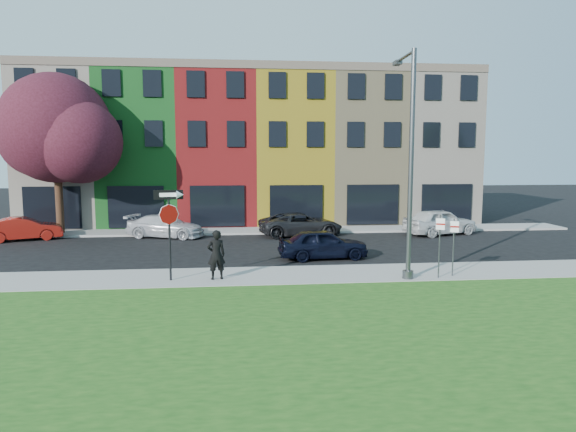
{
  "coord_description": "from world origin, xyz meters",
  "views": [
    {
      "loc": [
        -3.86,
        -16.29,
        4.72
      ],
      "look_at": [
        -1.78,
        4.0,
        2.27
      ],
      "focal_mm": 32.0,
      "sensor_mm": 36.0,
      "label": 1
    }
  ],
  "objects": [
    {
      "name": "parking_sign_a",
      "position": [
        3.69,
        1.9,
        1.58
      ],
      "size": [
        0.3,
        0.17,
        2.37
      ],
      "rotation": [
        0.0,
        0.0,
        -0.44
      ],
      "color": "#45474A",
      "rests_on": "sidewalk_near"
    },
    {
      "name": "tree_purple",
      "position": [
        -14.07,
        15.04,
        6.07
      ],
      "size": [
        7.58,
        6.63,
        9.28
      ],
      "color": "black",
      "rests_on": "sidewalk_far"
    },
    {
      "name": "street_lamp",
      "position": [
        2.52,
        2.1,
        4.33
      ],
      "size": [
        0.4,
        2.58,
        8.35
      ],
      "rotation": [
        0.0,
        0.0,
        -0.03
      ],
      "color": "#45474A",
      "rests_on": "sidewalk_near"
    },
    {
      "name": "parking_sign_b",
      "position": [
        4.36,
        2.17,
        1.49
      ],
      "size": [
        0.31,
        0.15,
        2.2
      ],
      "rotation": [
        0.0,
        0.0,
        -0.36
      ],
      "color": "#45474A",
      "rests_on": "sidewalk_near"
    },
    {
      "name": "stop_sign",
      "position": [
        -6.27,
        2.52,
        2.48
      ],
      "size": [
        1.05,
        0.18,
        3.33
      ],
      "rotation": [
        0.0,
        0.0,
        0.14
      ],
      "color": "black",
      "rests_on": "sidewalk_near"
    },
    {
      "name": "sidewalk_near",
      "position": [
        2.0,
        3.0,
        0.06
      ],
      "size": [
        40.0,
        3.0,
        0.12
      ],
      "primitive_type": "cube",
      "color": "gray",
      "rests_on": "ground"
    },
    {
      "name": "parked_car_silver",
      "position": [
        -7.87,
        13.36,
        0.65
      ],
      "size": [
        4.32,
        5.47,
        1.29
      ],
      "primitive_type": "imported",
      "rotation": [
        0.0,
        0.0,
        1.27
      ],
      "color": "#BCBCC1",
      "rests_on": "ground"
    },
    {
      "name": "sedan_near",
      "position": [
        0.07,
        6.43,
        0.69
      ],
      "size": [
        2.21,
        4.28,
        1.38
      ],
      "primitive_type": "imported",
      "rotation": [
        0.0,
        0.0,
        1.64
      ],
      "color": "black",
      "rests_on": "ground"
    },
    {
      "name": "man",
      "position": [
        -4.6,
        2.52,
        1.04
      ],
      "size": [
        0.87,
        0.73,
        1.85
      ],
      "primitive_type": "imported",
      "rotation": [
        0.0,
        0.0,
        3.37
      ],
      "color": "black",
      "rests_on": "sidewalk_near"
    },
    {
      "name": "sidewalk_far",
      "position": [
        -3.0,
        15.0,
        0.06
      ],
      "size": [
        40.0,
        2.4,
        0.12
      ],
      "primitive_type": "cube",
      "color": "gray",
      "rests_on": "ground"
    },
    {
      "name": "ground",
      "position": [
        0.0,
        0.0,
        0.0
      ],
      "size": [
        120.0,
        120.0,
        0.0
      ],
      "primitive_type": "plane",
      "color": "black",
      "rests_on": "ground"
    },
    {
      "name": "parked_car_dark",
      "position": [
        -0.08,
        13.2,
        0.68
      ],
      "size": [
        3.73,
        5.55,
        1.35
      ],
      "primitive_type": "imported",
      "rotation": [
        0.0,
        0.0,
        1.73
      ],
      "color": "black",
      "rests_on": "ground"
    },
    {
      "name": "rowhouse_block",
      "position": [
        -2.5,
        21.18,
        4.99
      ],
      "size": [
        30.0,
        10.12,
        10.0
      ],
      "color": "beige",
      "rests_on": "ground"
    },
    {
      "name": "parked_car_white",
      "position": [
        8.16,
        12.71,
        0.78
      ],
      "size": [
        4.61,
        5.67,
        1.55
      ],
      "primitive_type": "imported",
      "rotation": [
        0.0,
        0.0,
        1.9
      ],
      "color": "silver",
      "rests_on": "ground"
    },
    {
      "name": "parked_car_red",
      "position": [
        -15.51,
        13.1,
        0.65
      ],
      "size": [
        3.85,
        4.79,
        1.29
      ],
      "primitive_type": "imported",
      "rotation": [
        0.0,
        0.0,
        1.91
      ],
      "color": "maroon",
      "rests_on": "ground"
    }
  ]
}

